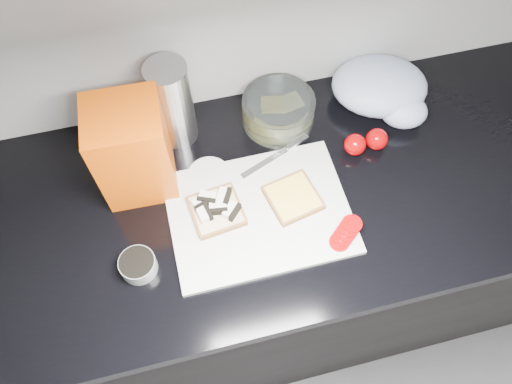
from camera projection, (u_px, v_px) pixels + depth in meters
base_cabinet at (277, 262)px, 1.57m from camera, size 3.50×0.60×0.86m
countertop at (284, 192)px, 1.18m from camera, size 3.50×0.64×0.04m
cutting_board at (259, 213)px, 1.12m from camera, size 0.40×0.30×0.01m
bread_left at (216, 209)px, 1.11m from camera, size 0.13×0.13×0.03m
bread_right at (293, 198)px, 1.12m from camera, size 0.13×0.13×0.02m
tomato_slices at (346, 233)px, 1.08m from camera, size 0.09×0.08×0.02m
knife at (284, 151)px, 1.19m from camera, size 0.19×0.09×0.01m
seed_tub at (138, 265)px, 1.04m from camera, size 0.08×0.08×0.04m
tub_lid at (209, 175)px, 1.17m from camera, size 0.10×0.10×0.01m
glass_bowl at (278, 111)px, 1.23m from camera, size 0.18×0.18×0.07m
bread_bag at (133, 150)px, 1.06m from camera, size 0.16×0.15×0.24m
steel_canister at (172, 104)px, 1.14m from camera, size 0.10×0.10×0.23m
grocery_bag at (383, 89)px, 1.24m from camera, size 0.28×0.27×0.11m
whole_tomatoes at (366, 142)px, 1.19m from camera, size 0.11×0.06×0.05m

